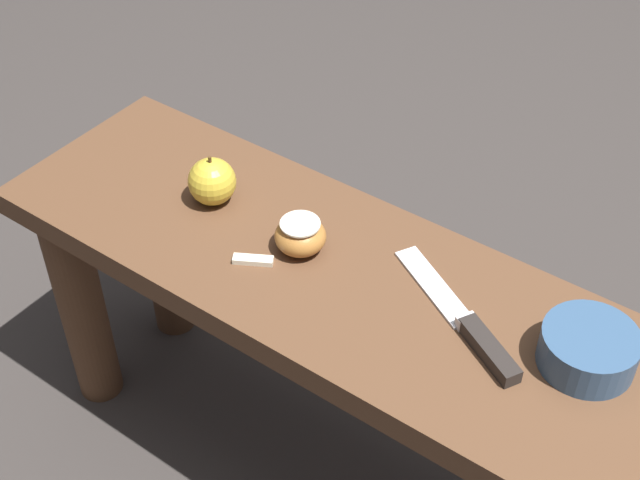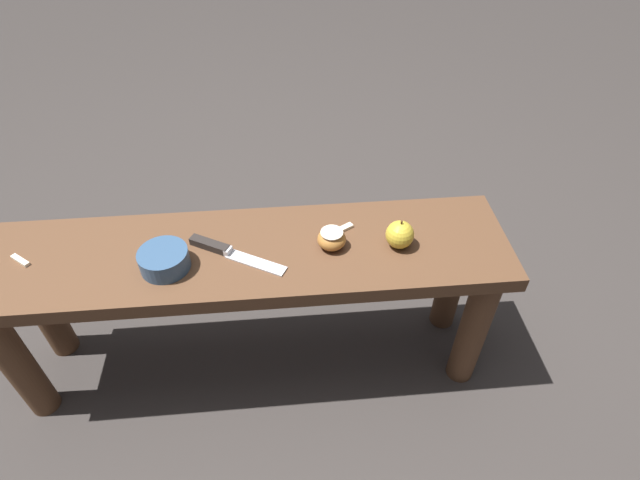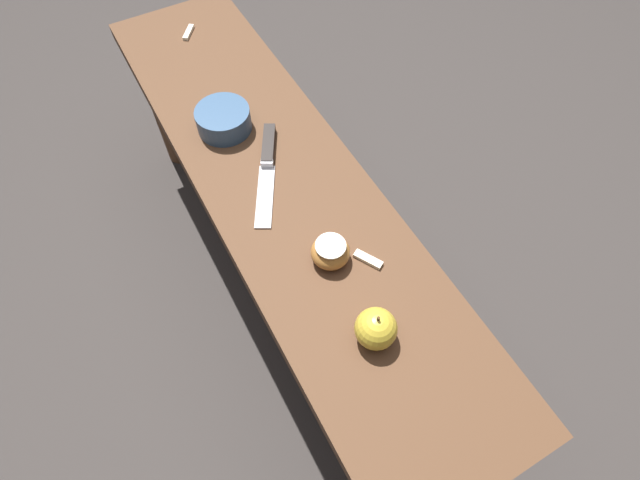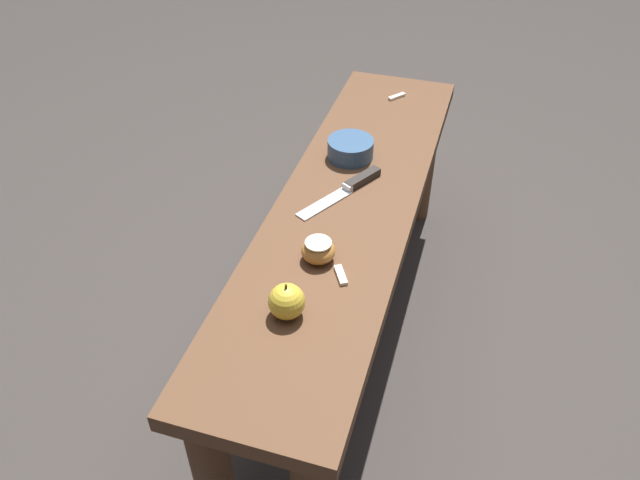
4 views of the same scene
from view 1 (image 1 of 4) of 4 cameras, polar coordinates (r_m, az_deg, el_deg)
The scene contains 6 objects.
wooden_bench at distance 1.22m, azimuth 7.09°, elevation -8.55°, with size 1.33×0.32×0.47m.
knife at distance 1.12m, azimuth 9.71°, elevation -5.71°, with size 0.24×0.15×0.02m.
apple_whole at distance 1.29m, azimuth -6.92°, elevation 3.74°, with size 0.07×0.07×0.08m.
apple_cut at distance 1.21m, azimuth -1.26°, elevation 0.28°, with size 0.07×0.07×0.05m.
apple_slice_center at distance 1.21m, azimuth -4.31°, elevation -1.28°, with size 0.06×0.04×0.01m.
bowl at distance 1.11m, azimuth 16.79°, elevation -6.70°, with size 0.12×0.12×0.05m.
Camera 1 is at (-0.33, 0.71, 1.30)m, focal length 50.00 mm.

